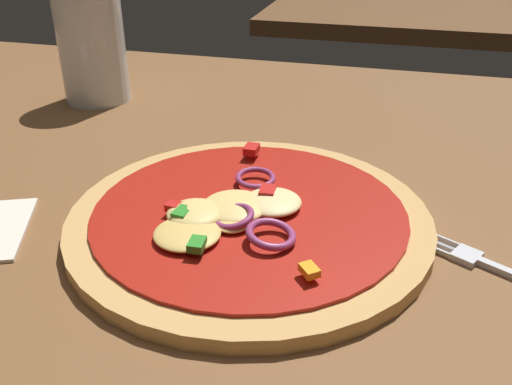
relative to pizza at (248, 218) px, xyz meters
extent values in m
cube|color=brown|center=(-0.06, 0.01, -0.03)|extent=(1.32, 0.94, 0.03)
cylinder|color=tan|center=(0.00, 0.00, 0.00)|extent=(0.29, 0.29, 0.01)
cylinder|color=#A81C11|center=(0.00, 0.00, 0.01)|extent=(0.25, 0.25, 0.00)
ellipsoid|color=#E5BC60|center=(-0.01, -0.03, 0.01)|extent=(0.03, 0.03, 0.01)
ellipsoid|color=#EFCC72|center=(-0.03, -0.02, 0.01)|extent=(0.04, 0.04, 0.01)
ellipsoid|color=#EFCC72|center=(-0.01, 0.00, 0.01)|extent=(0.05, 0.05, 0.01)
ellipsoid|color=#E5BC60|center=(-0.03, -0.05, 0.01)|extent=(0.05, 0.05, 0.01)
ellipsoid|color=#F4DB8E|center=(0.02, 0.01, 0.01)|extent=(0.05, 0.05, 0.01)
ellipsoid|color=#F4DB8E|center=(0.01, 0.00, 0.01)|extent=(0.03, 0.03, 0.01)
torus|color=#93386B|center=(0.00, -0.02, 0.01)|extent=(0.04, 0.04, 0.01)
torus|color=#93386B|center=(0.03, -0.04, 0.01)|extent=(0.04, 0.04, 0.01)
torus|color=#93386B|center=(-0.01, 0.04, 0.01)|extent=(0.05, 0.05, 0.01)
cube|color=#2D8C28|center=(-0.02, -0.07, 0.01)|extent=(0.01, 0.02, 0.01)
cube|color=#2D8C28|center=(-0.04, -0.03, 0.01)|extent=(0.01, 0.02, 0.01)
cube|color=red|center=(-0.02, 0.10, 0.02)|extent=(0.01, 0.02, 0.01)
cube|color=red|center=(0.01, 0.02, 0.02)|extent=(0.01, 0.02, 0.01)
cube|color=red|center=(-0.05, -0.02, 0.01)|extent=(0.02, 0.01, 0.01)
cube|color=orange|center=(0.06, -0.07, 0.01)|extent=(0.02, 0.02, 0.01)
cube|color=silver|center=(0.17, 0.00, -0.01)|extent=(0.02, 0.03, 0.01)
cube|color=silver|center=(0.15, 0.02, -0.01)|extent=(0.03, 0.02, 0.00)
cube|color=silver|center=(0.15, 0.01, -0.01)|extent=(0.03, 0.02, 0.00)
cube|color=silver|center=(0.14, 0.01, -0.01)|extent=(0.03, 0.02, 0.00)
cube|color=silver|center=(0.14, 0.00, -0.01)|extent=(0.03, 0.02, 0.00)
cylinder|color=silver|center=(-0.27, 0.25, 0.06)|extent=(0.08, 0.08, 0.14)
cylinder|color=#9E510F|center=(-0.27, 0.25, 0.04)|extent=(0.07, 0.07, 0.09)
cube|color=brown|center=(0.17, 1.05, -0.03)|extent=(0.76, 0.55, 0.03)
camera|label=1|loc=(0.10, -0.36, 0.23)|focal=39.22mm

